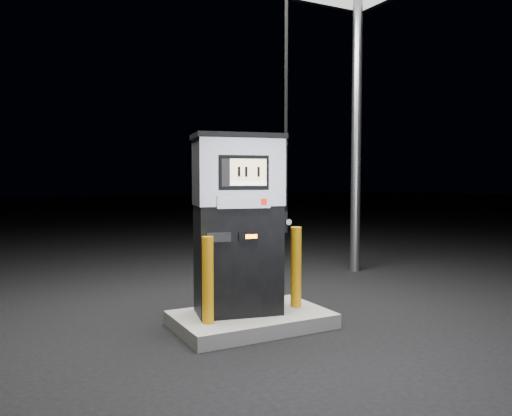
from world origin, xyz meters
name	(u,v)px	position (x,y,z in m)	size (l,w,h in m)	color
ground	(251,327)	(0.00, 0.00, 0.00)	(80.00, 80.00, 0.00)	black
pump_island	(251,320)	(0.00, 0.00, 0.07)	(1.60, 1.00, 0.15)	slate
fuel_dispenser	(238,222)	(-0.12, 0.07, 1.11)	(1.08, 0.73, 3.89)	black
bollard_left	(208,280)	(-0.55, -0.14, 0.58)	(0.11, 0.11, 0.85)	orange
bollard_right	(296,267)	(0.55, -0.01, 0.59)	(0.12, 0.12, 0.89)	orange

